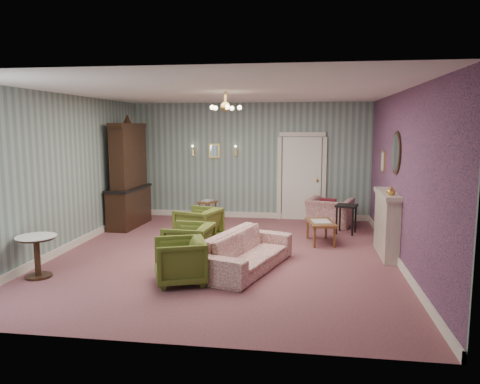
% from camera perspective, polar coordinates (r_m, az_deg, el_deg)
% --- Properties ---
extents(floor, '(7.00, 7.00, 0.00)m').
position_cam_1_polar(floor, '(8.41, -1.75, -7.79)').
color(floor, '#844C53').
rests_on(floor, ground).
extents(ceiling, '(7.00, 7.00, 0.00)m').
position_cam_1_polar(ceiling, '(8.12, -1.85, 12.31)').
color(ceiling, white).
rests_on(ceiling, ground).
extents(wall_back, '(6.00, 0.00, 6.00)m').
position_cam_1_polar(wall_back, '(11.59, 1.22, 3.87)').
color(wall_back, slate).
rests_on(wall_back, ground).
extents(wall_front, '(6.00, 0.00, 6.00)m').
position_cam_1_polar(wall_front, '(4.76, -9.15, -2.31)').
color(wall_front, slate).
rests_on(wall_front, ground).
extents(wall_left, '(0.00, 7.00, 7.00)m').
position_cam_1_polar(wall_left, '(9.15, -20.65, 2.23)').
color(wall_left, slate).
rests_on(wall_left, ground).
extents(wall_right, '(0.00, 7.00, 7.00)m').
position_cam_1_polar(wall_right, '(8.17, 19.41, 1.64)').
color(wall_right, slate).
rests_on(wall_right, ground).
extents(wall_right_floral, '(0.00, 7.00, 7.00)m').
position_cam_1_polar(wall_right_floral, '(8.17, 19.30, 1.65)').
color(wall_right_floral, '#A85476').
rests_on(wall_right_floral, ground).
extents(door, '(1.12, 0.12, 2.16)m').
position_cam_1_polar(door, '(11.49, 7.64, 1.91)').
color(door, white).
rests_on(door, floor).
extents(olive_chair_a, '(0.88, 0.91, 0.74)m').
position_cam_1_polar(olive_chair_a, '(6.90, -7.47, -8.23)').
color(olive_chair_a, '#546021').
rests_on(olive_chair_a, floor).
extents(olive_chair_b, '(0.75, 0.79, 0.76)m').
position_cam_1_polar(olive_chair_b, '(7.84, -6.37, -6.16)').
color(olive_chair_b, '#546021').
rests_on(olive_chair_b, floor).
extents(olive_chair_c, '(0.91, 0.94, 0.78)m').
position_cam_1_polar(olive_chair_c, '(9.19, -5.18, -3.94)').
color(olive_chair_c, '#546021').
rests_on(olive_chair_c, floor).
extents(sofa_chintz, '(1.21, 2.17, 0.82)m').
position_cam_1_polar(sofa_chintz, '(7.50, 0.87, -6.54)').
color(sofa_chintz, '#943C4B').
rests_on(sofa_chintz, floor).
extents(wingback_chair, '(1.14, 0.91, 0.87)m').
position_cam_1_polar(wingback_chair, '(10.94, 11.10, -1.89)').
color(wingback_chair, '#943C4B').
rests_on(wingback_chair, floor).
extents(dresser, '(0.59, 1.54, 2.53)m').
position_cam_1_polar(dresser, '(10.90, -13.69, 2.39)').
color(dresser, black).
rests_on(dresser, floor).
extents(fireplace, '(0.30, 1.40, 1.16)m').
position_cam_1_polar(fireplace, '(8.67, 17.72, -3.76)').
color(fireplace, beige).
rests_on(fireplace, floor).
extents(mantel_vase, '(0.15, 0.15, 0.15)m').
position_cam_1_polar(mantel_vase, '(8.17, 18.24, 0.16)').
color(mantel_vase, gold).
rests_on(mantel_vase, fireplace).
extents(oval_mirror, '(0.04, 0.76, 0.84)m').
position_cam_1_polar(oval_mirror, '(8.52, 18.76, 4.62)').
color(oval_mirror, white).
rests_on(oval_mirror, wall_right).
extents(framed_print, '(0.04, 0.34, 0.42)m').
position_cam_1_polar(framed_print, '(9.87, 17.34, 3.64)').
color(framed_print, gold).
rests_on(framed_print, wall_right).
extents(coffee_table, '(0.63, 0.94, 0.44)m').
position_cam_1_polar(coffee_table, '(9.33, 9.96, -4.92)').
color(coffee_table, brown).
rests_on(coffee_table, floor).
extents(side_table_black, '(0.53, 0.53, 0.64)m').
position_cam_1_polar(side_table_black, '(10.21, 13.02, -3.32)').
color(side_table_black, black).
rests_on(side_table_black, floor).
extents(pedestal_table, '(0.73, 0.73, 0.66)m').
position_cam_1_polar(pedestal_table, '(7.77, -23.84, -7.33)').
color(pedestal_table, black).
rests_on(pedestal_table, floor).
extents(nesting_table, '(0.45, 0.51, 0.56)m').
position_cam_1_polar(nesting_table, '(11.18, -4.02, -2.34)').
color(nesting_table, brown).
rests_on(nesting_table, floor).
extents(gilt_mirror_back, '(0.28, 0.06, 0.36)m').
position_cam_1_polar(gilt_mirror_back, '(11.68, -3.20, 5.12)').
color(gilt_mirror_back, gold).
rests_on(gilt_mirror_back, wall_back).
extents(sconce_left, '(0.16, 0.12, 0.30)m').
position_cam_1_polar(sconce_left, '(11.78, -5.86, 5.12)').
color(sconce_left, gold).
rests_on(sconce_left, wall_back).
extents(sconce_right, '(0.16, 0.12, 0.30)m').
position_cam_1_polar(sconce_right, '(11.56, -0.54, 5.10)').
color(sconce_right, gold).
rests_on(sconce_right, wall_back).
extents(chandelier, '(0.56, 0.56, 0.36)m').
position_cam_1_polar(chandelier, '(8.10, -1.84, 10.41)').
color(chandelier, gold).
rests_on(chandelier, ceiling).
extents(burgundy_cushion, '(0.41, 0.28, 0.39)m').
position_cam_1_polar(burgundy_cushion, '(10.79, 10.88, -1.78)').
color(burgundy_cushion, maroon).
rests_on(burgundy_cushion, wingback_chair).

